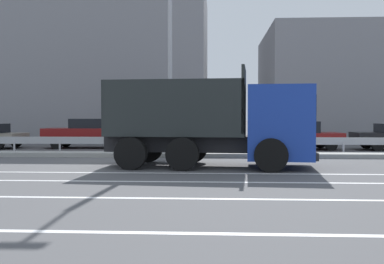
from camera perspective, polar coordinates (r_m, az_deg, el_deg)
ground_plane at (r=16.72m, az=-10.40°, el=-3.87°), size 320.00×320.00×0.00m
lane_strip_0 at (r=13.44m, az=1.82°, el=-5.27°), size 52.98×0.16×0.01m
lane_strip_1 at (r=11.71m, az=1.64°, el=-6.36°), size 52.98×0.16×0.01m
lane_strip_2 at (r=9.38m, az=1.27°, el=-8.46°), size 52.98×0.16×0.01m
lane_strip_3 at (r=6.70m, az=0.52°, el=-12.76°), size 52.98×0.16×0.01m
median_island at (r=19.18m, az=-8.63°, el=-2.83°), size 29.14×1.10×0.18m
median_guardrail at (r=20.21m, az=-8.02°, el=-1.22°), size 52.98×0.09×0.78m
dump_truck at (r=15.07m, az=5.73°, el=0.58°), size 7.04×3.19×3.30m
median_road_sign at (r=19.16m, az=-9.22°, el=0.88°), size 0.71×0.16×2.55m
street_lamp_2 at (r=19.15m, az=-2.87°, el=13.45°), size 0.71×2.67×9.91m
parked_car_3 at (r=24.55m, az=-13.10°, el=-0.16°), size 4.55×2.04×1.57m
parked_car_4 at (r=23.58m, az=-0.96°, el=-0.48°), size 4.92×2.04×1.30m
parked_car_5 at (r=23.53m, az=13.77°, el=-0.43°), size 3.98×2.17×1.44m
background_building_0 at (r=36.12m, az=-15.85°, el=8.09°), size 21.65×12.29×11.13m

